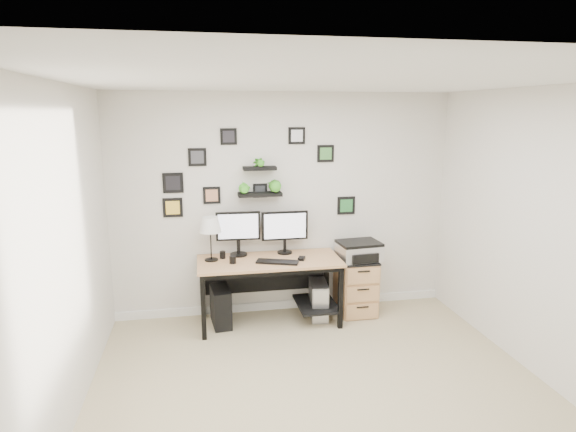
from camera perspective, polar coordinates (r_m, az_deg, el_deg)
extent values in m
plane|color=#C1B189|center=(4.33, 4.58, -21.05)|extent=(4.00, 4.00, 0.00)
plane|color=white|center=(3.63, 5.31, 15.75)|extent=(4.00, 4.00, 0.00)
plane|color=silver|center=(5.68, -0.44, 1.34)|extent=(4.00, 0.00, 4.00)
plane|color=silver|center=(2.08, 20.62, -19.76)|extent=(4.00, 0.00, 4.00)
plane|color=silver|center=(3.79, -25.83, -5.50)|extent=(0.00, 4.00, 4.00)
plane|color=silver|center=(4.71, 29.11, -2.52)|extent=(0.00, 4.00, 4.00)
cube|color=white|center=(6.03, -0.39, -10.44)|extent=(4.00, 0.03, 0.10)
cube|color=tan|center=(5.42, -2.22, -5.35)|extent=(1.60, 0.70, 0.03)
cube|color=black|center=(5.44, -2.22, -5.75)|extent=(1.54, 0.64, 0.05)
cube|color=black|center=(5.82, -2.67, -6.96)|extent=(1.44, 0.02, 0.41)
cube|color=black|center=(5.72, 3.38, -10.35)|extent=(0.45, 0.63, 0.03)
cube|color=black|center=(5.22, -10.00, -10.64)|extent=(0.05, 0.05, 0.72)
cube|color=black|center=(5.78, -10.09, -8.34)|extent=(0.05, 0.05, 0.72)
cube|color=black|center=(5.43, 6.25, -9.60)|extent=(0.05, 0.05, 0.72)
cube|color=black|center=(5.97, 4.59, -7.51)|extent=(0.05, 0.05, 0.72)
cylinder|color=black|center=(5.60, -5.86, -4.55)|extent=(0.21, 0.21, 0.02)
cylinder|color=black|center=(5.58, -5.88, -3.69)|extent=(0.04, 0.04, 0.18)
cube|color=black|center=(5.51, -5.94, -1.19)|extent=(0.51, 0.05, 0.33)
cube|color=silver|center=(5.49, -5.93, -1.24)|extent=(0.45, 0.02, 0.28)
cylinder|color=black|center=(5.66, -0.39, -4.33)|extent=(0.17, 0.17, 0.02)
cylinder|color=black|center=(5.64, -0.39, -3.58)|extent=(0.03, 0.03, 0.15)
cube|color=black|center=(5.57, -0.38, -1.15)|extent=(0.54, 0.03, 0.34)
cube|color=silver|center=(5.55, -0.35, -1.20)|extent=(0.49, 0.01, 0.29)
cube|color=black|center=(5.30, -1.26, -5.46)|extent=(0.48, 0.29, 0.02)
cube|color=black|center=(5.41, 1.63, -5.04)|extent=(0.10, 0.12, 0.03)
cylinder|color=black|center=(5.46, -9.06, -5.14)|extent=(0.15, 0.15, 0.01)
cylinder|color=black|center=(5.40, -9.15, -2.84)|extent=(0.01, 0.01, 0.45)
cone|color=white|center=(5.35, -9.21, -1.01)|extent=(0.24, 0.24, 0.17)
cylinder|color=black|center=(5.31, -6.56, -5.17)|extent=(0.07, 0.07, 0.08)
cylinder|color=black|center=(5.50, -7.75, -4.59)|extent=(0.06, 0.06, 0.08)
cube|color=black|center=(5.60, -7.98, -10.54)|extent=(0.24, 0.45, 0.43)
cube|color=gray|center=(5.74, 3.63, -9.87)|extent=(0.24, 0.45, 0.43)
cube|color=silver|center=(5.55, 3.90, -10.70)|extent=(0.17, 0.03, 0.40)
cube|color=tan|center=(5.89, 8.01, -8.25)|extent=(0.42, 0.50, 0.65)
cube|color=black|center=(5.78, 8.11, -5.13)|extent=(0.43, 0.51, 0.02)
cube|color=tan|center=(5.74, 8.77, -11.15)|extent=(0.39, 0.02, 0.18)
cylinder|color=black|center=(5.71, 8.84, -10.64)|extent=(0.14, 0.02, 0.02)
cube|color=tan|center=(5.66, 8.85, -9.13)|extent=(0.39, 0.02, 0.18)
cylinder|color=black|center=(5.63, 8.91, -8.61)|extent=(0.14, 0.02, 0.02)
cube|color=tan|center=(5.58, 8.92, -7.06)|extent=(0.39, 0.02, 0.18)
cylinder|color=black|center=(5.55, 8.99, -6.52)|extent=(0.14, 0.02, 0.02)
cube|color=silver|center=(5.72, 8.39, -4.23)|extent=(0.51, 0.41, 0.18)
cube|color=black|center=(5.69, 8.42, -3.18)|extent=(0.51, 0.41, 0.03)
cube|color=black|center=(5.56, 9.20, -5.03)|extent=(0.32, 0.05, 0.11)
cube|color=black|center=(5.52, -3.35, 2.58)|extent=(0.50, 0.18, 0.04)
cube|color=black|center=(5.47, -3.37, 5.67)|extent=(0.38, 0.15, 0.04)
imported|color=green|center=(5.48, -5.14, 4.12)|extent=(0.15, 0.12, 0.27)
imported|color=green|center=(5.52, -1.61, 4.23)|extent=(0.15, 0.15, 0.27)
imported|color=green|center=(5.45, -3.39, 7.21)|extent=(0.13, 0.09, 0.25)
cube|color=black|center=(5.59, -3.33, 3.03)|extent=(0.16, 0.02, 0.16)
cube|color=#292B2F|center=(5.58, -3.31, 3.01)|extent=(0.11, 0.00, 0.11)
cube|color=black|center=(5.56, -9.02, 2.44)|extent=(0.20, 0.02, 0.20)
cube|color=tan|center=(5.54, -9.02, 2.42)|extent=(0.14, 0.00, 0.14)
cube|color=black|center=(5.50, -10.70, 6.87)|extent=(0.20, 0.02, 0.20)
cube|color=#3A3B40|center=(5.49, -10.70, 6.86)|extent=(0.14, 0.00, 0.14)
cube|color=black|center=(5.85, 6.91, 1.25)|extent=(0.22, 0.02, 0.22)
cube|color=#2A7335|center=(5.84, 6.94, 1.23)|extent=(0.15, 0.00, 0.15)
cube|color=black|center=(5.58, -13.50, 0.98)|extent=(0.22, 0.02, 0.22)
cube|color=yellow|center=(5.57, -13.50, 0.96)|extent=(0.15, 0.00, 0.15)
cube|color=black|center=(5.54, -13.47, 3.83)|extent=(0.23, 0.02, 0.23)
cube|color=black|center=(5.53, -13.47, 3.82)|extent=(0.16, 0.00, 0.16)
cube|color=black|center=(5.69, 4.48, 7.40)|extent=(0.20, 0.02, 0.20)
cube|color=#43843C|center=(5.68, 4.51, 7.39)|extent=(0.14, 0.00, 0.14)
cube|color=black|center=(5.49, -7.06, 9.33)|extent=(0.18, 0.02, 0.18)
cube|color=black|center=(5.48, -7.05, 9.32)|extent=(0.13, 0.00, 0.13)
cube|color=black|center=(5.60, 1.05, 9.50)|extent=(0.19, 0.02, 0.19)
cube|color=silver|center=(5.58, 1.07, 9.49)|extent=(0.14, 0.00, 0.14)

